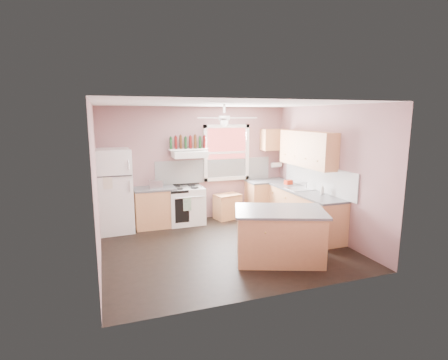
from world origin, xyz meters
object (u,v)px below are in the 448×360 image
object	(u,v)px
cart	(227,206)
island	(279,236)
stove	(186,205)
refrigerator	(113,191)
toaster	(156,184)

from	to	relation	value
cart	island	bearing A→B (deg)	-103.65
stove	island	size ratio (longest dim) A/B	0.60
refrigerator	cart	xyz separation A→B (m)	(2.65, 0.09, -0.60)
refrigerator	stove	distance (m)	1.67
stove	refrigerator	bearing A→B (deg)	-178.23
island	cart	bearing A→B (deg)	110.85
refrigerator	island	world-z (taller)	refrigerator
refrigerator	toaster	bearing A→B (deg)	-4.56
stove	cart	xyz separation A→B (m)	(1.05, 0.05, -0.13)
stove	cart	world-z (taller)	stove
refrigerator	toaster	xyz separation A→B (m)	(0.92, -0.03, 0.09)
toaster	stove	distance (m)	0.89
refrigerator	cart	size ratio (longest dim) A/B	2.98
toaster	island	bearing A→B (deg)	-52.14
island	toaster	bearing A→B (deg)	145.31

